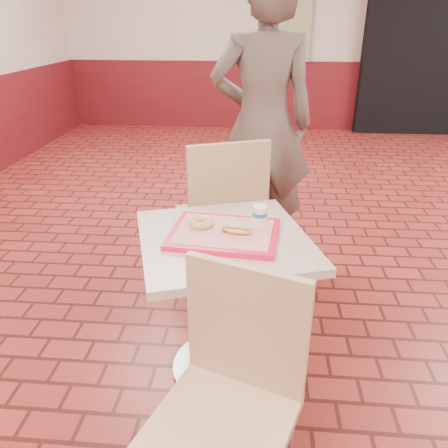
# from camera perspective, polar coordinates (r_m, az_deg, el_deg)

# --- Properties ---
(corridor_doorway) EXTENTS (1.60, 0.22, 2.20)m
(corridor_doorway) POSITION_cam_1_polar(r_m,az_deg,el_deg) (7.21, 24.20, 19.43)
(corridor_doorway) COLOR black
(corridor_doorway) RESTS_ON ground
(promo_poster) EXTENTS (0.50, 0.03, 1.20)m
(promo_poster) POSITION_cam_1_polar(r_m,az_deg,el_deg) (6.92, 9.18, 25.17)
(promo_poster) COLOR gray
(promo_poster) RESTS_ON wainscot_band
(main_table) EXTENTS (0.71, 0.71, 0.75)m
(main_table) POSITION_cam_1_polar(r_m,az_deg,el_deg) (2.00, 0.00, -7.88)
(main_table) COLOR #B5A292
(main_table) RESTS_ON ground
(chair_main_front) EXTENTS (0.54, 0.54, 0.91)m
(chair_main_front) POSITION_cam_1_polar(r_m,az_deg,el_deg) (1.51, 0.94, -20.87)
(chair_main_front) COLOR tan
(chair_main_front) RESTS_ON ground
(chair_main_back) EXTENTS (0.60, 0.60, 1.00)m
(chair_main_back) POSITION_cam_1_polar(r_m,az_deg,el_deg) (2.58, -0.18, 1.70)
(chair_main_back) COLOR tan
(chair_main_back) RESTS_ON ground
(customer) EXTENTS (0.75, 0.54, 1.90)m
(customer) POSITION_cam_1_polar(r_m,az_deg,el_deg) (2.98, 5.04, 12.79)
(customer) COLOR brown
(customer) RESTS_ON ground
(serving_tray) EXTENTS (0.45, 0.35, 0.03)m
(serving_tray) POSITION_cam_1_polar(r_m,az_deg,el_deg) (1.87, 0.00, -1.28)
(serving_tray) COLOR red
(serving_tray) RESTS_ON main_table
(ring_donut) EXTENTS (0.13, 0.13, 0.03)m
(ring_donut) POSITION_cam_1_polar(r_m,az_deg,el_deg) (1.90, -3.00, 0.20)
(ring_donut) COLOR gold
(ring_donut) RESTS_ON serving_tray
(long_john_donut) EXTENTS (0.14, 0.08, 0.04)m
(long_john_donut) POSITION_cam_1_polar(r_m,az_deg,el_deg) (1.84, 1.75, -0.66)
(long_john_donut) COLOR gold
(long_john_donut) RESTS_ON serving_tray
(paper_cup) EXTENTS (0.06, 0.06, 0.08)m
(paper_cup) POSITION_cam_1_polar(r_m,az_deg,el_deg) (1.92, 4.69, 1.25)
(paper_cup) COLOR white
(paper_cup) RESTS_ON serving_tray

